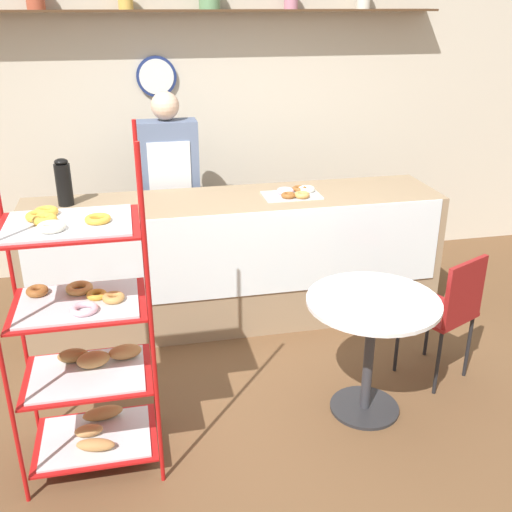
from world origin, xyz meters
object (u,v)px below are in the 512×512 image
person_worker (170,188)px  coffee_carafe (64,182)px  cafe_chair (449,306)px  pastry_rack (84,337)px  cafe_table (371,328)px  donut_tray_counter (295,193)px

person_worker → coffee_carafe: (-0.76, -0.48, 0.23)m
person_worker → cafe_chair: 2.36m
pastry_rack → coffee_carafe: size_ratio=5.34×
pastry_rack → person_worker: 2.07m
cafe_table → pastry_rack: bearing=-177.3°
pastry_rack → coffee_carafe: (-0.17, 1.50, 0.40)m
pastry_rack → person_worker: pastry_rack is taller
person_worker → coffee_carafe: bearing=-148.0°
cafe_chair → coffee_carafe: size_ratio=2.63×
person_worker → donut_tray_counter: 1.07m
pastry_rack → coffee_carafe: bearing=96.3°
pastry_rack → donut_tray_counter: (1.47, 1.36, 0.25)m
cafe_table → coffee_carafe: bearing=141.0°
coffee_carafe → donut_tray_counter: bearing=-4.6°
pastry_rack → cafe_table: size_ratio=2.33×
person_worker → cafe_table: (0.99, -1.89, -0.35)m
cafe_table → coffee_carafe: coffee_carafe is taller
pastry_rack → cafe_chair: 2.22m
donut_tray_counter → pastry_rack: bearing=-137.2°
person_worker → coffee_carafe: size_ratio=5.04×
pastry_rack → donut_tray_counter: bearing=42.8°
cafe_chair → coffee_carafe: 2.72m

